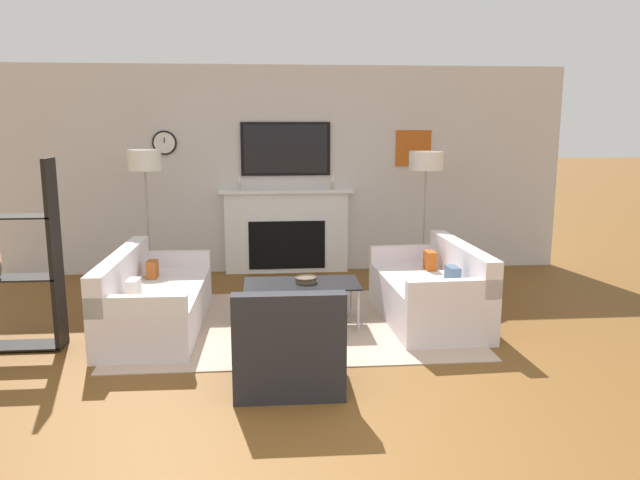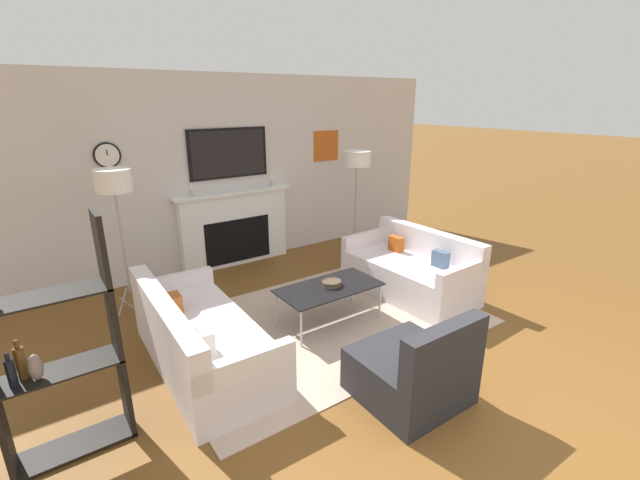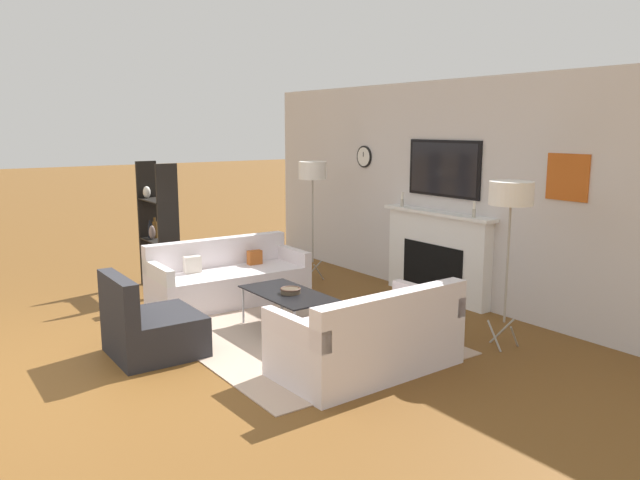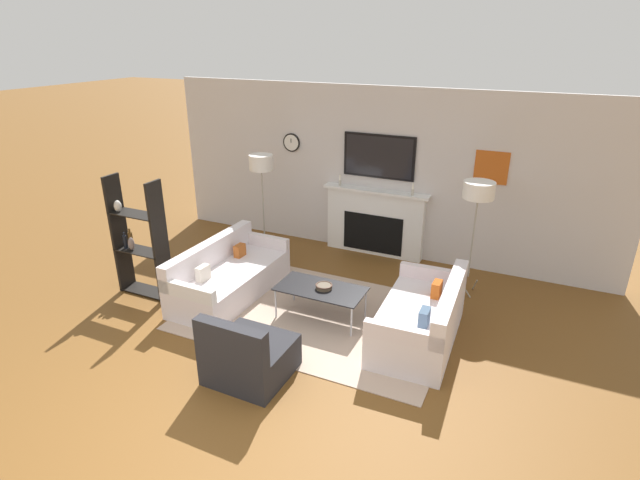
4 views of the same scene
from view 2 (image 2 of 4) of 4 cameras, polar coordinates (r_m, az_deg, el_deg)
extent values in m
plane|color=brown|center=(3.56, 25.44, -25.35)|extent=(60.00, 60.00, 0.00)
cube|color=silver|center=(6.34, -12.12, 8.76)|extent=(7.42, 0.07, 2.70)
cube|color=white|center=(6.42, -11.23, 1.43)|extent=(1.62, 0.16, 1.06)
cube|color=black|center=(6.39, -10.83, -0.06)|extent=(1.00, 0.01, 0.64)
cube|color=white|center=(6.27, -11.46, 6.22)|extent=(1.74, 0.22, 0.04)
cylinder|color=#B2AD9E|center=(6.02, -16.69, 5.99)|extent=(0.04, 0.04, 0.10)
cylinder|color=white|center=(6.00, -16.77, 6.88)|extent=(0.03, 0.03, 0.09)
cylinder|color=#B2AD9E|center=(6.49, -6.46, 7.51)|extent=(0.04, 0.04, 0.10)
cylinder|color=white|center=(6.47, -6.49, 8.34)|extent=(0.03, 0.03, 0.09)
cube|color=black|center=(6.26, -12.12, 11.25)|extent=(1.17, 0.04, 0.69)
cube|color=black|center=(6.24, -12.05, 11.23)|extent=(1.08, 0.01, 0.62)
cylinder|color=black|center=(5.82, -26.51, 10.08)|extent=(0.31, 0.02, 0.31)
cylinder|color=silver|center=(5.81, -26.49, 10.07)|extent=(0.27, 0.00, 0.27)
cube|color=black|center=(5.80, -26.53, 10.39)|extent=(0.01, 0.00, 0.07)
cube|color=#BC5418|center=(7.10, 0.82, 12.47)|extent=(0.47, 0.02, 0.47)
cube|color=tan|center=(4.82, 0.36, -10.92)|extent=(3.36, 2.30, 0.01)
cube|color=silver|center=(4.20, -15.01, -13.34)|extent=(0.87, 1.90, 0.40)
cube|color=silver|center=(3.95, -20.10, -9.82)|extent=(0.20, 1.89, 0.35)
cube|color=silver|center=(4.84, -18.87, -5.44)|extent=(0.83, 0.12, 0.18)
cube|color=silver|center=(3.33, -10.05, -16.15)|extent=(0.83, 0.12, 0.18)
cube|color=#AF5723|center=(4.40, -18.73, -7.92)|extent=(0.11, 0.18, 0.18)
cube|color=beige|center=(3.67, -15.01, -12.85)|extent=(0.11, 0.20, 0.20)
cube|color=silver|center=(5.53, 11.71, -4.85)|extent=(0.91, 1.67, 0.44)
cube|color=silver|center=(5.64, 14.30, -0.32)|extent=(0.22, 1.64, 0.34)
cube|color=silver|center=(4.99, 18.57, -4.19)|extent=(0.86, 0.13, 0.18)
cube|color=silver|center=(5.91, 6.34, 0.21)|extent=(0.86, 0.13, 0.18)
cube|color=#465D76|center=(5.30, 15.76, -2.47)|extent=(0.11, 0.20, 0.20)
cube|color=#B14E17|center=(5.73, 10.08, -0.49)|extent=(0.10, 0.20, 0.20)
cube|color=#27272B|center=(3.77, 11.73, -17.21)|extent=(0.82, 0.81, 0.39)
cube|color=#27272B|center=(3.38, 16.31, -14.07)|extent=(0.81, 0.15, 0.41)
cube|color=black|center=(4.65, 1.23, -6.33)|extent=(1.13, 0.58, 0.02)
cylinder|color=#B7B7BC|center=(4.30, -2.54, -11.74)|extent=(0.02, 0.02, 0.42)
cylinder|color=#B7B7BC|center=(4.87, 7.98, -8.09)|extent=(0.02, 0.02, 0.42)
cylinder|color=#B7B7BC|center=(4.68, -5.87, -9.19)|extent=(0.02, 0.02, 0.42)
cylinder|color=#B7B7BC|center=(5.21, 4.25, -6.14)|extent=(0.02, 0.02, 0.42)
cylinder|color=#4E4030|center=(4.67, 1.56, -5.80)|extent=(0.21, 0.21, 0.05)
torus|color=#4E3528|center=(4.66, 1.56, -5.54)|extent=(0.22, 0.22, 0.02)
cylinder|color=#9E998E|center=(5.48, -22.81, -7.24)|extent=(0.09, 0.23, 0.27)
cylinder|color=#9E998E|center=(5.50, -24.79, -7.46)|extent=(0.17, 0.19, 0.27)
cylinder|color=#9E998E|center=(5.34, -23.81, -8.08)|extent=(0.23, 0.07, 0.27)
cylinder|color=#9E998E|center=(5.19, -24.81, -0.46)|extent=(0.02, 0.02, 1.17)
cylinder|color=white|center=(5.02, -25.88, 7.18)|extent=(0.38, 0.38, 0.24)
cylinder|color=#9E998E|center=(6.86, 5.11, -0.75)|extent=(0.09, 0.23, 0.27)
cylinder|color=#9E998E|center=(6.78, 3.67, -0.96)|extent=(0.17, 0.19, 0.27)
cylinder|color=#9E998E|center=(6.68, 5.02, -1.28)|extent=(0.23, 0.07, 0.27)
cylinder|color=#9E998E|center=(6.57, 4.76, 4.81)|extent=(0.02, 0.02, 1.16)
cylinder|color=white|center=(6.44, 4.92, 10.78)|extent=(0.41, 0.41, 0.22)
cube|color=black|center=(3.36, -25.73, -10.61)|extent=(0.04, 0.28, 1.68)
cube|color=black|center=(3.78, -29.72, -22.64)|extent=(0.77, 0.28, 0.02)
cube|color=black|center=(3.43, -31.39, -14.65)|extent=(0.77, 0.28, 0.01)
cube|color=black|center=(3.20, -32.98, -6.42)|extent=(0.77, 0.28, 0.02)
cylinder|color=black|center=(3.37, -35.90, -14.16)|extent=(0.05, 0.05, 0.19)
cylinder|color=black|center=(3.32, -36.28, -12.42)|extent=(0.02, 0.02, 0.05)
cylinder|color=brown|center=(3.40, -35.01, -13.32)|extent=(0.06, 0.06, 0.22)
cylinder|color=brown|center=(3.34, -35.45, -11.24)|extent=(0.03, 0.03, 0.06)
ellipsoid|color=gray|center=(3.35, -33.69, -13.94)|extent=(0.09, 0.09, 0.18)
camera|label=1|loc=(3.33, 101.33, -10.65)|focal=35.00mm
camera|label=3|loc=(7.87, 55.42, 8.97)|focal=35.00mm
camera|label=4|loc=(5.26, 78.47, 16.12)|focal=28.00mm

